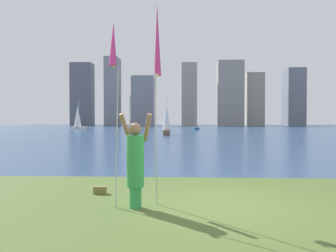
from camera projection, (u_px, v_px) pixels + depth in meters
ground at (188, 130)px, 57.72m from camera, size 120.00×138.00×0.12m
person at (135, 161)px, 6.60m from camera, size 0.72×0.53×1.97m
kite_flag_left at (113, 50)px, 6.42m from camera, size 0.16×0.62×3.82m
kite_flag_right at (157, 44)px, 7.02m from camera, size 0.16×0.66×4.39m
bag at (100, 190)px, 7.88m from camera, size 0.30×0.15×0.18m
sailboat_0 at (78, 118)px, 62.21m from camera, size 3.00×1.75×5.73m
sailboat_1 at (167, 121)px, 37.82m from camera, size 0.97×1.91×4.83m
sailboat_2 at (195, 128)px, 58.33m from camera, size 1.50×1.95×5.70m
sailboat_4 at (130, 130)px, 44.09m from camera, size 0.76×3.01×5.22m
skyline_tower_0 at (82, 95)px, 103.11m from camera, size 6.74×4.89×20.10m
skyline_tower_1 at (113, 92)px, 103.43m from camera, size 4.18×7.34×21.89m
skyline_tower_2 at (143, 101)px, 101.42m from camera, size 6.89×6.45×15.61m
skyline_tower_3 at (189, 95)px, 100.32m from camera, size 4.74×5.73×19.51m
skyline_tower_4 at (230, 94)px, 98.53m from camera, size 7.79×7.08×19.80m
skyline_tower_5 at (255, 99)px, 101.31m from camera, size 5.34×4.37×16.73m
skyline_tower_6 at (294, 97)px, 101.14m from camera, size 5.53×7.01×18.00m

